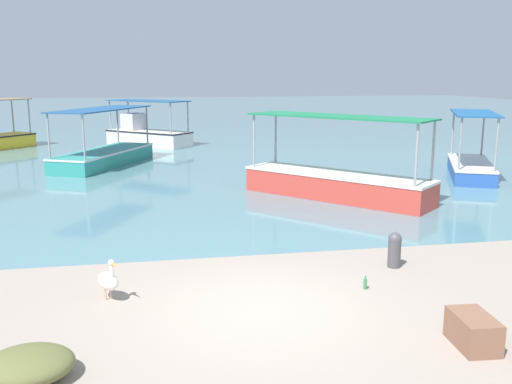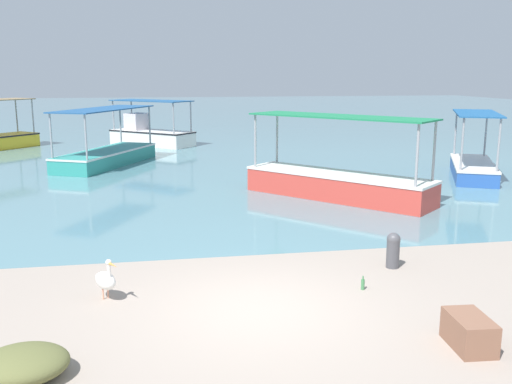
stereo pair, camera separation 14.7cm
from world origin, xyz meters
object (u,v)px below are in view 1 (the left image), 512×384
Objects in this scene: fishing_boat_outer at (336,181)px; pelican at (108,280)px; fishing_boat_far_right at (471,164)px; fishing_boat_near_left at (147,134)px; cargo_crate at (473,331)px; glass_bottle at (365,284)px; net_pile at (28,365)px; fishing_boat_far_left at (104,154)px; mooring_bollard at (395,249)px.

fishing_boat_outer is 10.16m from pelican.
fishing_boat_near_left is at bearing 134.90° from fishing_boat_far_right.
cargo_crate is (-1.30, -10.39, -0.34)m from fishing_boat_outer.
fishing_boat_near_left is 23.91m from glass_bottle.
fishing_boat_far_right reaches higher than net_pile.
fishing_boat_far_right reaches higher than fishing_boat_far_left.
fishing_boat_outer is (-6.56, -2.91, 0.09)m from fishing_boat_far_right.
glass_bottle is at bearing -80.12° from fishing_boat_near_left.
net_pile is (-6.71, -3.40, -0.19)m from mooring_bollard.
fishing_boat_far_left is 1.09× the size of fishing_boat_outer.
glass_bottle is at bearing -134.15° from mooring_bollard.
net_pile is at bearing -88.87° from fishing_boat_far_left.
fishing_boat_far_left is at bearing 159.06° from fishing_boat_far_right.
fishing_boat_outer is 7.67× the size of mooring_bollard.
fishing_boat_near_left is at bearing 99.88° from glass_bottle.
fishing_boat_outer is at bearing 75.52° from glass_bottle.
fishing_boat_far_left is 23.46× the size of glass_bottle.
fishing_boat_far_right is 6.62× the size of mooring_bollard.
glass_bottle is at bearing 106.39° from cargo_crate.
fishing_boat_near_left is at bearing 100.52° from cargo_crate.
fishing_boat_outer is 21.56× the size of glass_bottle.
fishing_boat_near_left is at bearing 75.08° from fishing_boat_far_left.
mooring_bollard is at bearing 26.85° from net_pile.
cargo_crate is at bearing -120.57° from fishing_boat_far_right.
net_pile is at bearing -108.19° from pelican.
fishing_boat_far_right is 4.14× the size of net_pile.
glass_bottle is at bearing 22.15° from net_pile.
fishing_boat_far_left reaches higher than pelican.
fishing_boat_outer is at bearing 82.86° from cargo_crate.
fishing_boat_far_left is 20.06m from cargo_crate.
pelican is at bearing -172.72° from mooring_bollard.
fishing_boat_far_left is at bearing 133.43° from fishing_boat_outer.
net_pile is (0.37, -18.69, -0.30)m from fishing_boat_far_left.
glass_bottle is (6.01, -16.39, -0.41)m from fishing_boat_far_left.
net_pile is (-0.87, -2.65, -0.16)m from pelican.
pelican is 2.96× the size of glass_bottle.
fishing_boat_near_left is (1.91, 7.15, 0.14)m from fishing_boat_far_left.
fishing_boat_far_right is 13.81m from glass_bottle.
net_pile is at bearing -153.15° from mooring_bollard.
pelican is at bearing 152.58° from cargo_crate.
fishing_boat_far_right is (14.60, -5.59, -0.02)m from fishing_boat_far_left.
fishing_boat_near_left is at bearing 86.60° from net_pile.
fishing_boat_outer is 12.76m from net_pile.
fishing_boat_far_left is at bearing 94.42° from pelican.
fishing_boat_outer is 1.18× the size of fishing_boat_near_left.
fishing_boat_far_right is 7.17m from fishing_boat_outer.
net_pile reaches higher than glass_bottle.
fishing_boat_far_right is at bearing -45.10° from fishing_boat_near_left.
cargo_crate is at bearing -27.42° from pelican.
cargo_crate is (6.74, -18.89, -0.27)m from fishing_boat_far_left.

